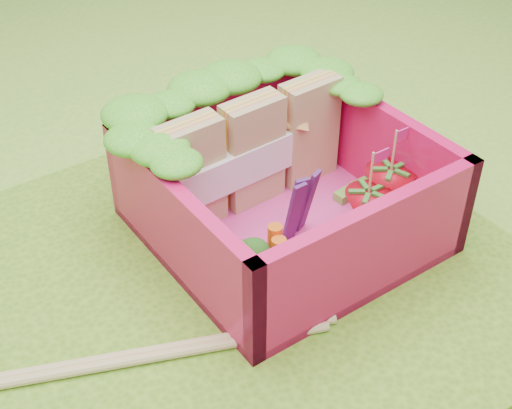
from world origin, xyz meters
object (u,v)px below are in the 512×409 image
object	(u,v)px
broccoli	(245,264)
chopsticks	(59,371)
sandwich_stack	(254,152)
strawberry_left	(367,211)
bento_box	(285,188)
strawberry_right	(388,191)

from	to	relation	value
broccoli	chopsticks	size ratio (longest dim) A/B	0.15
sandwich_stack	broccoli	size ratio (longest dim) A/B	3.19
sandwich_stack	broccoli	xyz separation A→B (m)	(-0.45, -0.58, -0.11)
broccoli	strawberry_left	xyz separation A→B (m)	(0.75, 0.02, -0.05)
bento_box	broccoli	xyz separation A→B (m)	(-0.45, -0.30, -0.05)
bento_box	chopsticks	distance (m)	1.37
bento_box	broccoli	distance (m)	0.54
broccoli	bento_box	bearing A→B (deg)	34.08
sandwich_stack	strawberry_right	size ratio (longest dim) A/B	2.15
strawberry_right	strawberry_left	bearing A→B (deg)	-165.01
sandwich_stack	broccoli	bearing A→B (deg)	-127.86
sandwich_stack	strawberry_right	xyz separation A→B (m)	(0.49, -0.51, -0.15)
bento_box	chopsticks	xyz separation A→B (m)	(-1.33, -0.21, -0.25)
sandwich_stack	chopsticks	distance (m)	1.46
chopsticks	broccoli	bearing A→B (deg)	-5.74
bento_box	broccoli	size ratio (longest dim) A/B	3.84
strawberry_right	bento_box	bearing A→B (deg)	155.15
strawberry_right	broccoli	bearing A→B (deg)	-175.71
bento_box	strawberry_right	bearing A→B (deg)	-24.85
sandwich_stack	chopsticks	xyz separation A→B (m)	(-1.34, -0.49, -0.32)
bento_box	strawberry_right	size ratio (longest dim) A/B	2.59
broccoli	chopsticks	world-z (taller)	broccoli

